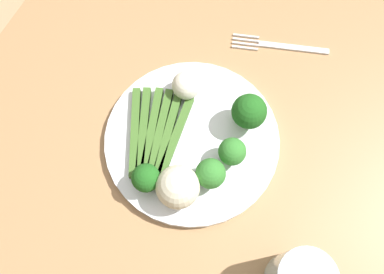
{
  "coord_description": "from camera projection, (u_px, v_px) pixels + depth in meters",
  "views": [
    {
      "loc": [
        -0.27,
        -0.06,
        1.34
      ],
      "look_at": [
        -0.07,
        0.03,
        0.76
      ],
      "focal_mm": 37.87,
      "sensor_mm": 36.0,
      "label": 1
    }
  ],
  "objects": [
    {
      "name": "ground_plane",
      "position": [
        209.0,
        205.0,
        1.35
      ],
      "size": [
        6.0,
        6.0,
        0.02
      ],
      "primitive_type": "cube",
      "color": "tan"
    },
    {
      "name": "dining_table",
      "position": [
        223.0,
        137.0,
        0.75
      ],
      "size": [
        1.35,
        0.84,
        0.74
      ],
      "color": "#9E754C",
      "rests_on": "ground_plane"
    },
    {
      "name": "plate",
      "position": [
        192.0,
        140.0,
        0.63
      ],
      "size": [
        0.27,
        0.27,
        0.01
      ],
      "primitive_type": "cylinder",
      "color": "white",
      "rests_on": "dining_table"
    },
    {
      "name": "asparagus_bundle",
      "position": [
        155.0,
        133.0,
        0.61
      ],
      "size": [
        0.16,
        0.11,
        0.01
      ],
      "rotation": [
        0.0,
        0.0,
        0.26
      ],
      "color": "#3D6626",
      "rests_on": "plate"
    },
    {
      "name": "broccoli_outer_edge",
      "position": [
        211.0,
        174.0,
        0.57
      ],
      "size": [
        0.04,
        0.04,
        0.05
      ],
      "color": "#609E3D",
      "rests_on": "plate"
    },
    {
      "name": "broccoli_right",
      "position": [
        232.0,
        152.0,
        0.58
      ],
      "size": [
        0.04,
        0.04,
        0.05
      ],
      "color": "#609E3D",
      "rests_on": "plate"
    },
    {
      "name": "broccoli_front",
      "position": [
        249.0,
        112.0,
        0.59
      ],
      "size": [
        0.05,
        0.05,
        0.06
      ],
      "color": "#4C7F2B",
      "rests_on": "plate"
    },
    {
      "name": "broccoli_front_left",
      "position": [
        146.0,
        178.0,
        0.57
      ],
      "size": [
        0.04,
        0.04,
        0.05
      ],
      "color": "#4C7F2B",
      "rests_on": "plate"
    },
    {
      "name": "cauliflower_left",
      "position": [
        178.0,
        187.0,
        0.56
      ],
      "size": [
        0.06,
        0.06,
        0.06
      ],
      "primitive_type": "sphere",
      "color": "beige",
      "rests_on": "plate"
    },
    {
      "name": "cauliflower_near_fork",
      "position": [
        186.0,
        86.0,
        0.62
      ],
      "size": [
        0.04,
        0.04,
        0.04
      ],
      "primitive_type": "sphere",
      "color": "white",
      "rests_on": "plate"
    },
    {
      "name": "fork",
      "position": [
        279.0,
        46.0,
        0.69
      ],
      "size": [
        0.06,
        0.16,
        0.0
      ],
      "rotation": [
        0.0,
        0.0,
        1.86
      ],
      "color": "silver",
      "rests_on": "dining_table"
    }
  ]
}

